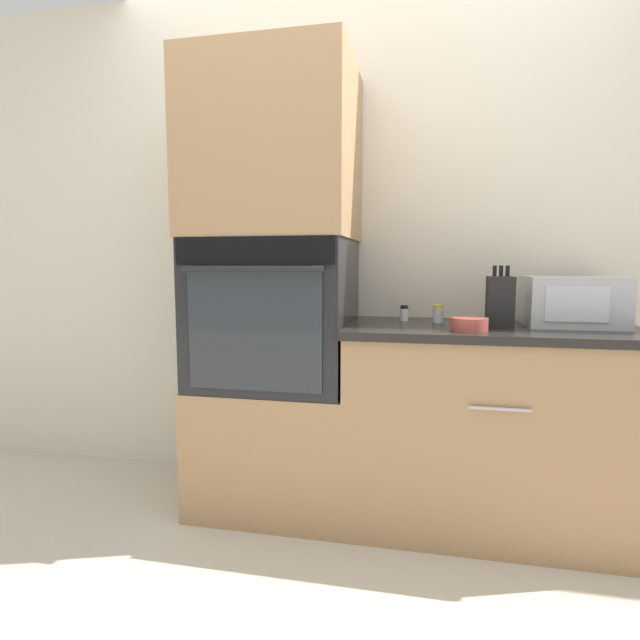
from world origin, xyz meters
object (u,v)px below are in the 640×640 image
object	(u,v)px
bowl	(469,324)
condiment_jar_far	(494,316)
condiment_jar_mid	(438,314)
wall_oven	(275,313)
knife_block	(500,301)
condiment_jar_near	(404,313)
microwave	(572,301)

from	to	relation	value
bowl	condiment_jar_far	bearing A→B (deg)	64.88
bowl	condiment_jar_mid	world-z (taller)	condiment_jar_mid
wall_oven	knife_block	xyz separation A→B (m)	(0.98, -0.01, 0.07)
bowl	wall_oven	bearing A→B (deg)	169.44
knife_block	condiment_jar_near	distance (m)	0.43
condiment_jar_mid	condiment_jar_far	size ratio (longest dim) A/B	1.14
bowl	condiment_jar_near	distance (m)	0.40
microwave	wall_oven	bearing A→B (deg)	-176.12
wall_oven	condiment_jar_near	xyz separation A→B (m)	(0.58, 0.15, -0.00)
condiment_jar_near	knife_block	bearing A→B (deg)	-21.84
condiment_jar_near	condiment_jar_mid	xyz separation A→B (m)	(0.15, -0.05, 0.00)
bowl	condiment_jar_near	xyz separation A→B (m)	(-0.27, 0.30, 0.01)
wall_oven	condiment_jar_near	distance (m)	0.60
wall_oven	condiment_jar_far	bearing A→B (deg)	6.71
bowl	condiment_jar_mid	distance (m)	0.28
wall_oven	microwave	distance (m)	1.28
bowl	condiment_jar_far	world-z (taller)	condiment_jar_far
microwave	condiment_jar_near	world-z (taller)	microwave
knife_block	bowl	world-z (taller)	knife_block
microwave	condiment_jar_near	bearing A→B (deg)	175.22
microwave	bowl	world-z (taller)	microwave
knife_block	bowl	size ratio (longest dim) A/B	1.75
condiment_jar_mid	condiment_jar_far	world-z (taller)	condiment_jar_mid
knife_block	condiment_jar_near	world-z (taller)	knife_block
condiment_jar_far	condiment_jar_near	bearing A→B (deg)	175.50
microwave	condiment_jar_mid	xyz separation A→B (m)	(-0.55, 0.01, -0.07)
wall_oven	microwave	xyz separation A→B (m)	(1.28, 0.09, 0.07)
knife_block	bowl	distance (m)	0.21
condiment_jar_mid	knife_block	bearing A→B (deg)	-23.62
condiment_jar_near	condiment_jar_mid	size ratio (longest dim) A/B	0.88
microwave	condiment_jar_near	xyz separation A→B (m)	(-0.70, 0.06, -0.07)
bowl	condiment_jar_far	xyz separation A→B (m)	(0.13, 0.27, 0.01)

